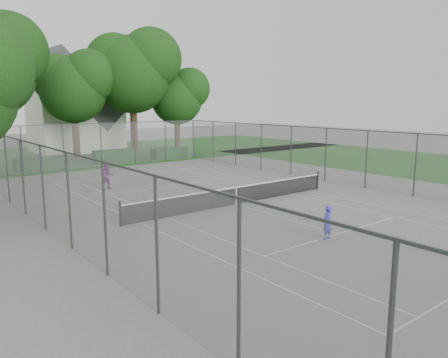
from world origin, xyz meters
TOP-DOWN VIEW (x-y plane):
  - ground at (0.00, 0.00)m, footprint 120.00×120.00m
  - grass_far at (0.00, 26.00)m, footprint 60.00×20.00m
  - grass_right at (22.00, 0.00)m, footprint 16.00×40.00m
  - court_markings at (0.00, 0.00)m, footprint 11.03×23.83m
  - tennis_net at (0.00, 0.00)m, footprint 12.87×0.10m
  - perimeter_fence at (0.00, 0.00)m, footprint 18.08×34.08m
  - tree_far_midleft at (0.19, 22.81)m, footprint 6.83×6.24m
  - tree_far_midright at (5.71, 22.14)m, footprint 8.44×7.71m
  - tree_far_right at (10.16, 21.37)m, footprint 5.97×5.45m
  - hedge_left at (-4.32, 18.60)m, footprint 3.80×1.14m
  - hedge_mid at (1.71, 18.26)m, footprint 3.67×1.05m
  - hedge_right at (7.04, 18.14)m, footprint 3.32×1.22m
  - house at (2.51, 29.37)m, footprint 8.46×6.56m
  - girl_player at (-0.91, -6.51)m, footprint 0.52×0.37m
  - woman_player at (-3.48, 7.88)m, footprint 0.82×0.66m

SIDE VIEW (x-z plane):
  - ground at x=0.00m, z-range 0.00..0.00m
  - grass_far at x=0.00m, z-range 0.00..0.00m
  - grass_right at x=22.00m, z-range 0.00..0.00m
  - court_markings at x=0.00m, z-range 0.00..0.01m
  - hedge_left at x=-4.32m, z-range 0.00..0.95m
  - hedge_right at x=7.04m, z-range 0.00..1.00m
  - tennis_net at x=0.00m, z-range -0.04..1.06m
  - hedge_mid at x=1.71m, z-range 0.00..1.15m
  - girl_player at x=-0.91m, z-range 0.00..1.32m
  - woman_player at x=-3.48m, z-range 0.00..1.61m
  - perimeter_fence at x=0.00m, z-range 0.05..3.57m
  - house at x=2.51m, z-range -1.03..9.51m
  - tree_far_right at x=10.16m, z-range 1.60..10.18m
  - tree_far_midleft at x=0.19m, z-range 1.84..11.65m
  - tree_far_midright at x=5.71m, z-range 2.28..14.41m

